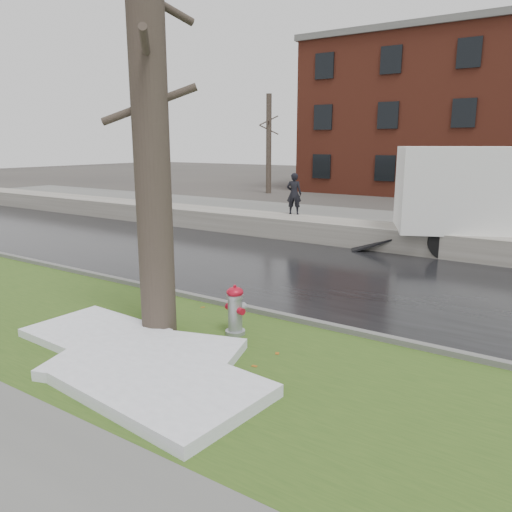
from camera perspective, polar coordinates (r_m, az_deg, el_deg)
The scene contains 14 objects.
ground at distance 9.88m, azimuth -7.92°, elevation -7.19°, with size 120.00×120.00×0.00m, color #47423D.
verge at distance 9.05m, azimuth -13.23°, elevation -9.21°, with size 60.00×4.50×0.04m, color #304D19.
road at distance 13.41m, azimuth 4.89°, elevation -1.67°, with size 60.00×7.00×0.03m, color black.
parking_lot at distance 21.12m, azimuth 16.12°, elevation 3.20°, with size 60.00×9.00×0.03m, color slate.
curb at distance 10.58m, azimuth -4.34°, elevation -5.33°, with size 60.00×0.15×0.14m, color slate.
snowbank at distance 17.06m, azimuth 11.75°, elevation 2.47°, with size 60.00×1.60×0.75m, color #A19D93.
bg_tree_left at distance 34.17m, azimuth 1.47°, elevation 12.77°, with size 1.40×1.62×6.50m.
bg_tree_center at distance 35.10m, azimuth 13.61°, elevation 12.43°, with size 1.40×1.62×6.50m.
fire_hydrant at distance 8.83m, azimuth -2.38°, elevation -5.96°, with size 0.45×0.41×0.90m.
tree at distance 8.67m, azimuth -12.05°, elevation 16.06°, with size 1.37×1.61×7.65m.
worker at distance 18.67m, azimuth 4.37°, elevation 7.12°, with size 0.56×0.37×1.54m, color black.
snow_patch_near at distance 8.01m, azimuth -12.30°, elevation -11.36°, with size 2.60×2.00×0.16m, color white.
snow_patch_far at distance 9.27m, azimuth -17.87°, elevation -8.37°, with size 2.20×1.60×0.14m, color white.
snow_patch_side at distance 7.17m, azimuth -10.69°, elevation -14.21°, with size 2.80×1.80×0.18m, color white.
Camera 1 is at (6.22, -6.90, 3.36)m, focal length 35.00 mm.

